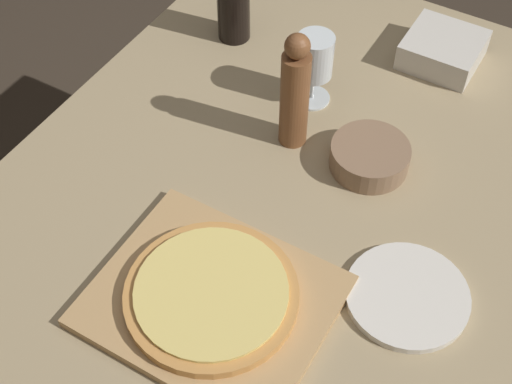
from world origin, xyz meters
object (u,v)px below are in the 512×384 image
at_px(small_bowl, 370,157).
at_px(pizza, 211,294).
at_px(wine_glass, 315,59).
at_px(pepper_mill, 295,93).

bearing_deg(small_bowl, pizza, -103.05).
xyz_separation_m(pizza, wine_glass, (-0.08, 0.51, 0.07)).
bearing_deg(pizza, wine_glass, 99.29).
height_order(wine_glass, small_bowl, wine_glass).
distance_m(pepper_mill, wine_glass, 0.12).
relative_size(pizza, small_bowl, 1.89).
bearing_deg(pepper_mill, pizza, -80.75).
height_order(pepper_mill, small_bowl, pepper_mill).
height_order(pizza, wine_glass, wine_glass).
relative_size(pepper_mill, wine_glass, 1.60).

